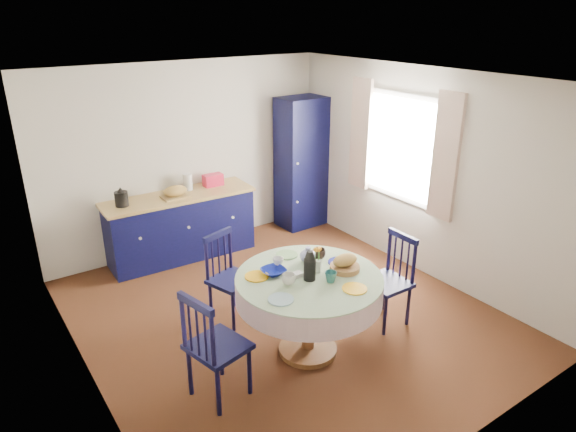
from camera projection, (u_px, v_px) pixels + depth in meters
The scene contains 17 objects.
floor at pixel (284, 314), 5.59m from camera, with size 4.50×4.50×0.00m, color black.
ceiling at pixel (283, 79), 4.65m from camera, with size 4.50×4.50×0.00m, color white.
wall_back at pixel (188, 158), 6.83m from camera, with size 4.00×0.02×2.50m, color beige.
wall_left at pixel (75, 259), 4.06m from camera, with size 0.02×4.50×2.50m, color beige.
wall_right at pixel (420, 173), 6.18m from camera, with size 0.02×4.50×2.50m, color beige.
window at pixel (401, 146), 6.28m from camera, with size 0.10×1.74×1.45m.
kitchen_counter at pixel (180, 225), 6.74m from camera, with size 1.97×0.68×1.11m.
pantry_cabinet at pixel (301, 163), 7.59m from camera, with size 0.69×0.51×1.93m.
dining_table at pixel (309, 288), 4.73m from camera, with size 1.36×1.36×1.10m.
chair_left at pixel (214, 346), 4.22m from camera, with size 0.52×0.54×1.02m.
chair_far at pixel (229, 277), 5.37m from camera, with size 0.53×0.52×0.96m.
chair_right at pixel (390, 279), 5.30m from camera, with size 0.42×0.44×0.98m.
mug_a at pixel (289, 279), 4.53m from camera, with size 0.12×0.12×0.10m, color silver.
mug_b at pixel (331, 277), 4.57m from camera, with size 0.11×0.11×0.10m, color #276563.
mug_c at pixel (319, 254), 4.99m from camera, with size 0.13×0.13×0.10m, color black.
mug_d at pixel (278, 263), 4.83m from camera, with size 0.10×0.10×0.10m, color silver.
cobalt_bowl at pixel (273, 271), 4.71m from camera, with size 0.22×0.22×0.05m, color navy.
Camera 1 is at (-2.69, -3.94, 3.09)m, focal length 32.00 mm.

